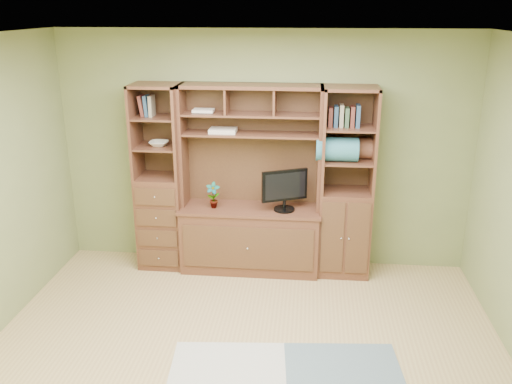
# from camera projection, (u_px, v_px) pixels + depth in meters

# --- Properties ---
(room) EXTENTS (4.60, 4.10, 2.64)m
(room) POSITION_uv_depth(u_px,v_px,m) (240.00, 219.00, 4.07)
(room) COLOR tan
(room) RESTS_ON ground
(center_hutch) EXTENTS (1.54, 0.53, 2.05)m
(center_hutch) POSITION_uv_depth(u_px,v_px,m) (250.00, 182.00, 5.80)
(center_hutch) COLOR #542D1D
(center_hutch) RESTS_ON ground
(left_tower) EXTENTS (0.50, 0.45, 2.05)m
(left_tower) POSITION_uv_depth(u_px,v_px,m) (160.00, 178.00, 5.93)
(left_tower) COLOR #542D1D
(left_tower) RESTS_ON ground
(right_tower) EXTENTS (0.55, 0.45, 2.05)m
(right_tower) POSITION_uv_depth(u_px,v_px,m) (346.00, 184.00, 5.74)
(right_tower) COLOR #542D1D
(right_tower) RESTS_ON ground
(monitor) EXTENTS (0.56, 0.42, 0.62)m
(monitor) POSITION_uv_depth(u_px,v_px,m) (285.00, 183.00, 5.73)
(monitor) COLOR black
(monitor) RESTS_ON center_hutch
(orchid) EXTENTS (0.15, 0.10, 0.29)m
(orchid) POSITION_uv_depth(u_px,v_px,m) (213.00, 195.00, 5.85)
(orchid) COLOR #A05D36
(orchid) RESTS_ON center_hutch
(magazines) EXTENTS (0.28, 0.21, 0.04)m
(magazines) POSITION_uv_depth(u_px,v_px,m) (223.00, 130.00, 5.74)
(magazines) COLOR beige
(magazines) RESTS_ON center_hutch
(bowl) EXTENTS (0.20, 0.20, 0.05)m
(bowl) POSITION_uv_depth(u_px,v_px,m) (159.00, 144.00, 5.80)
(bowl) COLOR silver
(bowl) RESTS_ON left_tower
(blanket_teal) EXTENTS (0.43, 0.25, 0.25)m
(blanket_teal) POSITION_uv_depth(u_px,v_px,m) (337.00, 149.00, 5.58)
(blanket_teal) COLOR #2E6C79
(blanket_teal) RESTS_ON right_tower
(blanket_red) EXTENTS (0.39, 0.21, 0.21)m
(blanket_red) POSITION_uv_depth(u_px,v_px,m) (354.00, 148.00, 5.69)
(blanket_red) COLOR brown
(blanket_red) RESTS_ON right_tower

